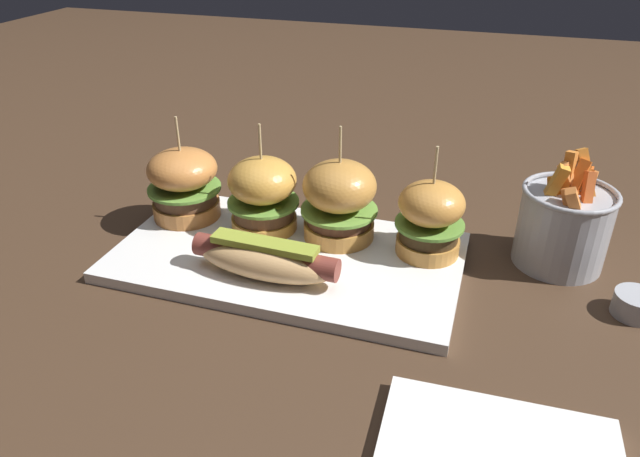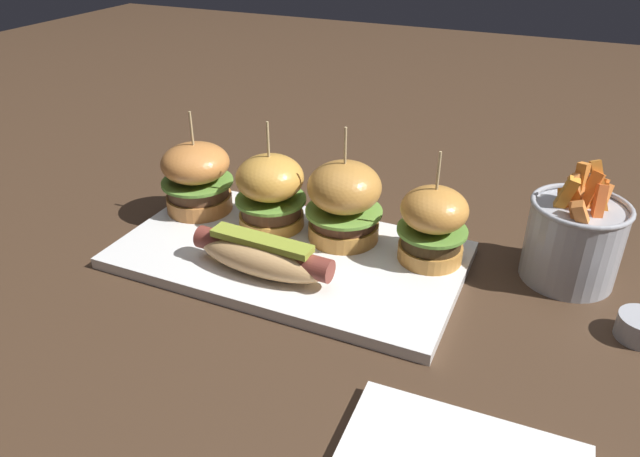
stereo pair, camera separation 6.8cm
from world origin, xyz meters
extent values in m
plane|color=#422D1E|center=(0.00, 0.00, 0.00)|extent=(3.00, 3.00, 0.00)
cube|color=white|center=(0.00, 0.00, 0.01)|extent=(0.41, 0.23, 0.01)
ellipsoid|color=#DFAA6C|center=(-0.01, -0.06, 0.03)|extent=(0.16, 0.06, 0.04)
cylinder|color=brown|center=(-0.01, -0.06, 0.04)|extent=(0.17, 0.03, 0.03)
cube|color=olive|center=(-0.01, -0.06, 0.06)|extent=(0.12, 0.03, 0.01)
cylinder|color=#C97D3D|center=(-0.16, 0.05, 0.02)|extent=(0.09, 0.09, 0.02)
cylinder|color=brown|center=(-0.16, 0.05, 0.04)|extent=(0.08, 0.08, 0.02)
cylinder|color=#609338|center=(-0.16, 0.05, 0.05)|extent=(0.10, 0.10, 0.00)
ellipsoid|color=#C97D3D|center=(-0.16, 0.05, 0.08)|extent=(0.09, 0.09, 0.05)
cylinder|color=tan|center=(-0.16, 0.05, 0.12)|extent=(0.00, 0.00, 0.06)
cylinder|color=gold|center=(-0.05, 0.05, 0.02)|extent=(0.08, 0.08, 0.02)
cylinder|color=#523421|center=(-0.05, 0.05, 0.04)|extent=(0.08, 0.08, 0.02)
cylinder|color=#609338|center=(-0.05, 0.05, 0.05)|extent=(0.09, 0.09, 0.00)
ellipsoid|color=gold|center=(-0.05, 0.05, 0.08)|extent=(0.09, 0.09, 0.06)
cylinder|color=tan|center=(-0.05, 0.05, 0.12)|extent=(0.00, 0.00, 0.06)
cylinder|color=#C3863C|center=(0.05, 0.06, 0.02)|extent=(0.09, 0.09, 0.02)
cylinder|color=#4B2C1D|center=(0.05, 0.06, 0.04)|extent=(0.08, 0.08, 0.01)
cylinder|color=#6B9E3D|center=(0.05, 0.06, 0.05)|extent=(0.10, 0.10, 0.00)
ellipsoid|color=#C3863C|center=(0.05, 0.06, 0.08)|extent=(0.09, 0.09, 0.06)
cylinder|color=tan|center=(0.05, 0.06, 0.13)|extent=(0.00, 0.00, 0.06)
cylinder|color=#D08C3E|center=(0.16, 0.05, 0.02)|extent=(0.08, 0.08, 0.02)
cylinder|color=#3D2B15|center=(0.16, 0.05, 0.04)|extent=(0.07, 0.07, 0.02)
cylinder|color=#609338|center=(0.16, 0.05, 0.05)|extent=(0.08, 0.08, 0.00)
ellipsoid|color=#D08C3E|center=(0.16, 0.05, 0.08)|extent=(0.08, 0.08, 0.05)
cylinder|color=tan|center=(0.16, 0.05, 0.12)|extent=(0.00, 0.00, 0.06)
cylinder|color=#A8AAB2|center=(0.31, 0.10, 0.05)|extent=(0.10, 0.10, 0.09)
torus|color=#A8AAB2|center=(0.31, 0.10, 0.09)|extent=(0.11, 0.11, 0.01)
cube|color=orange|center=(0.32, 0.10, 0.09)|extent=(0.05, 0.02, 0.07)
cube|color=orange|center=(0.32, 0.07, 0.09)|extent=(0.03, 0.03, 0.06)
cube|color=orange|center=(0.29, 0.09, 0.09)|extent=(0.03, 0.02, 0.07)
cube|color=orange|center=(0.31, 0.10, 0.10)|extent=(0.02, 0.03, 0.09)
cube|color=orange|center=(0.30, 0.10, 0.08)|extent=(0.03, 0.03, 0.06)
cube|color=orange|center=(0.31, 0.07, 0.08)|extent=(0.03, 0.03, 0.06)
cube|color=orange|center=(0.31, 0.10, 0.09)|extent=(0.04, 0.04, 0.08)
cube|color=orange|center=(0.32, 0.13, 0.09)|extent=(0.02, 0.03, 0.06)
cube|color=orange|center=(0.33, 0.09, 0.09)|extent=(0.01, 0.04, 0.07)
cube|color=orange|center=(0.31, 0.10, 0.08)|extent=(0.02, 0.04, 0.06)
cube|color=orange|center=(0.33, 0.11, 0.10)|extent=(0.04, 0.03, 0.09)
cube|color=orange|center=(0.33, 0.12, 0.09)|extent=(0.03, 0.04, 0.06)
camera|label=1|loc=(0.22, -0.57, 0.39)|focal=33.11mm
camera|label=2|loc=(0.29, -0.54, 0.39)|focal=33.11mm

